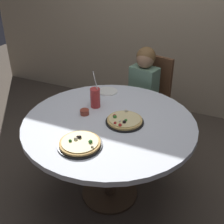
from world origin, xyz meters
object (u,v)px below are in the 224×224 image
at_px(diner_child, 139,107).
at_px(sauce_bowl, 85,112).
at_px(pizza_veggie, 124,121).
at_px(soda_cup, 95,98).
at_px(dining_table, 109,131).
at_px(plate_small, 108,91).
at_px(chair_wooden, 148,97).
at_px(pizza_cheese, 80,143).

distance_m(diner_child, sauce_bowl, 0.81).
relative_size(pizza_veggie, soda_cup, 0.93).
bearing_deg(diner_child, sauce_bowl, -105.12).
bearing_deg(sauce_bowl, diner_child, 74.88).
height_order(dining_table, plate_small, plate_small).
bearing_deg(plate_small, sauce_bowl, -89.23).
bearing_deg(diner_child, chair_wooden, 78.02).
bearing_deg(plate_small, pizza_veggie, -51.73).
height_order(dining_table, soda_cup, soda_cup).
xyz_separation_m(dining_table, sauce_bowl, (-0.22, 0.01, 0.11)).
distance_m(soda_cup, plate_small, 0.30).
relative_size(dining_table, sauce_bowl, 18.62).
bearing_deg(soda_cup, sauce_bowl, -97.61).
bearing_deg(soda_cup, dining_table, -38.76).
distance_m(pizza_cheese, plate_small, 0.83).
xyz_separation_m(soda_cup, plate_small, (-0.03, 0.29, -0.08)).
distance_m(chair_wooden, diner_child, 0.19).
xyz_separation_m(chair_wooden, sauce_bowl, (-0.24, -0.91, 0.24)).
relative_size(pizza_veggie, plate_small, 1.58).
distance_m(pizza_veggie, pizza_cheese, 0.42).
height_order(diner_child, sauce_bowl, diner_child).
xyz_separation_m(pizza_cheese, sauce_bowl, (-0.17, 0.37, 0.00)).
xyz_separation_m(diner_child, pizza_veggie, (0.13, -0.72, 0.28)).
bearing_deg(pizza_cheese, pizza_veggie, 67.56).
distance_m(chair_wooden, soda_cup, 0.85).
relative_size(sauce_bowl, plate_small, 0.39).
bearing_deg(dining_table, plate_small, 116.34).
xyz_separation_m(chair_wooden, diner_child, (-0.04, -0.18, -0.05)).
distance_m(pizza_veggie, sauce_bowl, 0.33).
xyz_separation_m(dining_table, pizza_cheese, (-0.05, -0.36, 0.11)).
xyz_separation_m(chair_wooden, pizza_cheese, (-0.07, -1.28, 0.24)).
xyz_separation_m(pizza_veggie, sauce_bowl, (-0.33, -0.01, 0.00)).
relative_size(diner_child, plate_small, 6.01).
distance_m(dining_table, diner_child, 0.77).
relative_size(dining_table, plate_small, 7.24).
distance_m(diner_child, pizza_veggie, 0.79).
height_order(soda_cup, sauce_bowl, soda_cup).
relative_size(soda_cup, plate_small, 1.70).
distance_m(chair_wooden, sauce_bowl, 0.97).
height_order(dining_table, chair_wooden, chair_wooden).
bearing_deg(pizza_veggie, sauce_bowl, -177.45).
height_order(diner_child, plate_small, diner_child).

